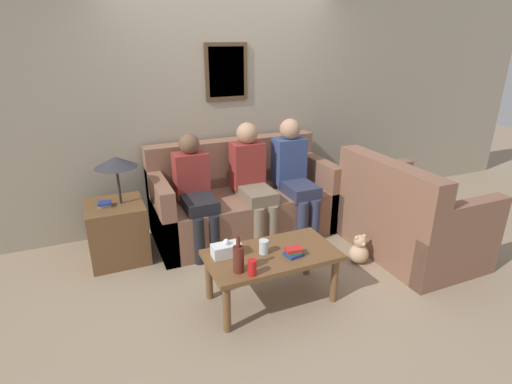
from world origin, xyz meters
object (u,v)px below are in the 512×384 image
object	(u,v)px
drinking_glass	(264,247)
person_middle	(252,177)
couch_main	(243,202)
person_left	(195,188)
wine_bottle	(239,258)
couch_side	(407,221)
person_right	(294,172)
teddy_bear	(359,251)
coffee_table	(272,260)

from	to	relation	value
drinking_glass	person_middle	bearing A→B (deg)	71.67
couch_main	person_left	bearing A→B (deg)	-164.22
couch_main	wine_bottle	world-z (taller)	couch_main
couch_side	person_right	xyz separation A→B (m)	(-0.79, 0.91, 0.34)
wine_bottle	teddy_bear	distance (m)	1.47
coffee_table	teddy_bear	bearing A→B (deg)	10.59
couch_main	coffee_table	distance (m)	1.32
couch_side	person_left	xyz separation A→B (m)	(-1.89, 0.95, 0.30)
couch_main	coffee_table	xyz separation A→B (m)	(-0.26, -1.30, 0.04)
drinking_glass	teddy_bear	distance (m)	1.16
coffee_table	teddy_bear	distance (m)	1.08
person_left	teddy_bear	xyz separation A→B (m)	(1.34, -0.94, -0.52)
drinking_glass	person_middle	size ratio (longest dim) A/B	0.09
couch_side	person_middle	size ratio (longest dim) A/B	1.06
wine_bottle	drinking_glass	distance (m)	0.33
coffee_table	wine_bottle	distance (m)	0.41
couch_main	wine_bottle	distance (m)	1.57
person_right	person_left	bearing A→B (deg)	178.25
coffee_table	person_middle	size ratio (longest dim) A/B	0.85
couch_main	couch_side	world-z (taller)	same
couch_main	person_left	size ratio (longest dim) A/B	1.67
person_middle	couch_main	bearing A→B (deg)	107.51
person_left	person_middle	xyz separation A→B (m)	(0.62, 0.00, 0.03)
person_left	teddy_bear	bearing A→B (deg)	-35.16
couch_main	drinking_glass	xyz separation A→B (m)	(-0.32, -1.27, 0.15)
coffee_table	person_left	distance (m)	1.21
person_middle	drinking_glass	bearing A→B (deg)	-108.33
couch_main	drinking_glass	size ratio (longest dim) A/B	17.19
couch_main	person_right	size ratio (longest dim) A/B	1.57
drinking_glass	teddy_bear	xyz separation A→B (m)	(1.09, 0.17, -0.37)
person_left	coffee_table	bearing A→B (deg)	-74.80
couch_side	person_right	world-z (taller)	person_right
person_left	wine_bottle	bearing A→B (deg)	-91.33
couch_main	couch_side	bearing A→B (deg)	-40.01
person_middle	teddy_bear	xyz separation A→B (m)	(0.72, -0.94, -0.55)
couch_side	wine_bottle	xyz separation A→B (m)	(-1.92, -0.33, 0.20)
couch_main	teddy_bear	bearing A→B (deg)	-55.04
couch_side	drinking_glass	xyz separation A→B (m)	(-1.64, -0.16, 0.15)
wine_bottle	person_left	bearing A→B (deg)	88.67
person_left	person_right	bearing A→B (deg)	-1.75
drinking_glass	couch_main	bearing A→B (deg)	75.93
wine_bottle	person_left	size ratio (longest dim) A/B	0.25
person_right	couch_main	bearing A→B (deg)	159.93
wine_bottle	person_right	world-z (taller)	person_right
person_left	teddy_bear	size ratio (longest dim) A/B	3.96
person_right	person_middle	bearing A→B (deg)	175.76
coffee_table	person_left	size ratio (longest dim) A/B	0.90
couch_main	drinking_glass	distance (m)	1.32
wine_bottle	person_middle	distance (m)	1.44
person_right	teddy_bear	distance (m)	1.09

